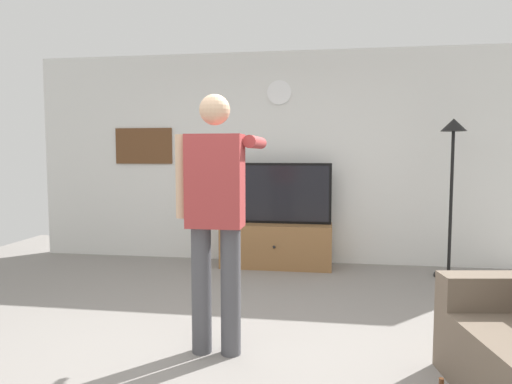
# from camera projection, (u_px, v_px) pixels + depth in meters

# --- Properties ---
(ground_plane) EXTENTS (8.40, 8.40, 0.00)m
(ground_plane) POSITION_uv_depth(u_px,v_px,m) (228.00, 356.00, 3.22)
(ground_plane) COLOR gray
(back_wall) EXTENTS (6.40, 0.10, 2.70)m
(back_wall) POSITION_uv_depth(u_px,v_px,m) (275.00, 158.00, 6.01)
(back_wall) COLOR silver
(back_wall) RESTS_ON ground_plane
(tv_stand) EXTENTS (1.36, 0.50, 0.54)m
(tv_stand) POSITION_uv_depth(u_px,v_px,m) (276.00, 245.00, 5.75)
(tv_stand) COLOR olive
(tv_stand) RESTS_ON ground_plane
(television) EXTENTS (1.34, 0.07, 0.75)m
(television) POSITION_uv_depth(u_px,v_px,m) (277.00, 193.00, 5.74)
(television) COLOR black
(television) RESTS_ON tv_stand
(wall_clock) EXTENTS (0.31, 0.03, 0.31)m
(wall_clock) POSITION_uv_depth(u_px,v_px,m) (279.00, 93.00, 5.87)
(wall_clock) COLOR white
(framed_picture) EXTENTS (0.78, 0.04, 0.47)m
(framed_picture) POSITION_uv_depth(u_px,v_px,m) (144.00, 146.00, 6.21)
(framed_picture) COLOR brown
(floor_lamp) EXTENTS (0.32, 0.32, 1.80)m
(floor_lamp) POSITION_uv_depth(u_px,v_px,m) (452.00, 164.00, 5.17)
(floor_lamp) COLOR black
(floor_lamp) RESTS_ON ground_plane
(person_standing_nearer_lamp) EXTENTS (0.56, 0.78, 1.81)m
(person_standing_nearer_lamp) POSITION_uv_depth(u_px,v_px,m) (216.00, 209.00, 3.21)
(person_standing_nearer_lamp) COLOR #4C4C51
(person_standing_nearer_lamp) RESTS_ON ground_plane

